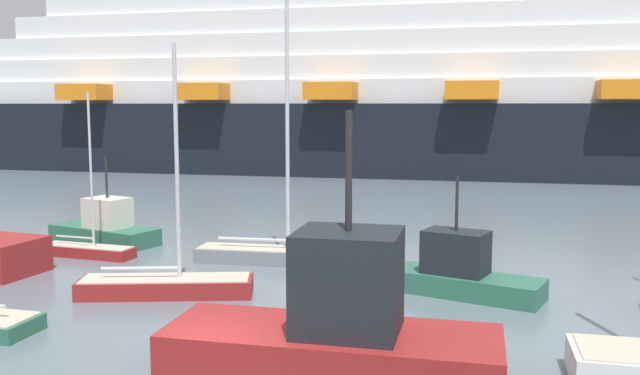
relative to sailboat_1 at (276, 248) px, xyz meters
name	(u,v)px	position (x,y,z in m)	size (l,w,h in m)	color
sailboat_1	(276,248)	(0.00, 0.00, 0.00)	(6.41, 1.81, 12.06)	gray
sailboat_2	(87,249)	(-7.86, -0.84, -0.25)	(4.14, 1.31, 6.71)	maroon
sailboat_5	(166,283)	(-2.04, -5.34, -0.17)	(5.80, 2.98, 8.13)	maroon
fishing_boat_1	(460,272)	(7.25, -2.84, 0.17)	(5.42, 3.13, 3.91)	#2D6B51
fishing_boat_2	(337,330)	(4.86, -10.58, 0.53)	(7.71, 2.86, 6.09)	maroon
fishing_boat_3	(105,228)	(-8.63, 1.80, 0.13)	(5.54, 3.22, 3.91)	#2D6B51
channel_buoy_0	(345,308)	(4.18, -6.53, -0.21)	(0.74, 0.74, 1.54)	green
cruise_ship	(472,94)	(6.12, 39.49, 6.63)	(115.19, 19.40, 22.42)	black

